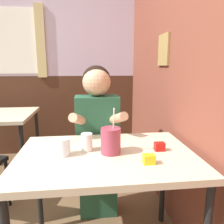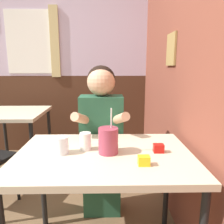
{
  "view_description": "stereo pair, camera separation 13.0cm",
  "coord_description": "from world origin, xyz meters",
  "px_view_note": "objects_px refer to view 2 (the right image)",
  "views": [
    {
      "loc": [
        0.53,
        -0.88,
        1.24
      ],
      "look_at": [
        0.68,
        0.45,
        0.95
      ],
      "focal_mm": 35.0,
      "sensor_mm": 36.0,
      "label": 1
    },
    {
      "loc": [
        0.66,
        -0.89,
        1.24
      ],
      "look_at": [
        0.68,
        0.45,
        0.95
      ],
      "focal_mm": 35.0,
      "sensor_mm": 36.0,
      "label": 2
    }
  ],
  "objects_px": {
    "background_table": "(15,120)",
    "person_seated": "(102,137)",
    "main_table": "(104,164)",
    "cocktail_pitcher": "(108,141)"
  },
  "relations": [
    {
      "from": "person_seated",
      "to": "cocktail_pitcher",
      "type": "relative_size",
      "value": 4.6
    },
    {
      "from": "person_seated",
      "to": "main_table",
      "type": "bearing_deg",
      "value": -86.77
    },
    {
      "from": "main_table",
      "to": "person_seated",
      "type": "distance_m",
      "value": 0.5
    },
    {
      "from": "person_seated",
      "to": "cocktail_pitcher",
      "type": "xyz_separation_m",
      "value": [
        0.05,
        -0.49,
        0.15
      ]
    },
    {
      "from": "background_table",
      "to": "person_seated",
      "type": "xyz_separation_m",
      "value": [
        0.99,
        -0.7,
        0.03
      ]
    },
    {
      "from": "background_table",
      "to": "person_seated",
      "type": "relative_size",
      "value": 0.59
    },
    {
      "from": "background_table",
      "to": "cocktail_pitcher",
      "type": "xyz_separation_m",
      "value": [
        1.04,
        -1.19,
        0.17
      ]
    },
    {
      "from": "main_table",
      "to": "person_seated",
      "type": "xyz_separation_m",
      "value": [
        -0.03,
        0.5,
        0.0
      ]
    },
    {
      "from": "cocktail_pitcher",
      "to": "main_table",
      "type": "bearing_deg",
      "value": -178.21
    },
    {
      "from": "person_seated",
      "to": "cocktail_pitcher",
      "type": "bearing_deg",
      "value": -83.78
    }
  ]
}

